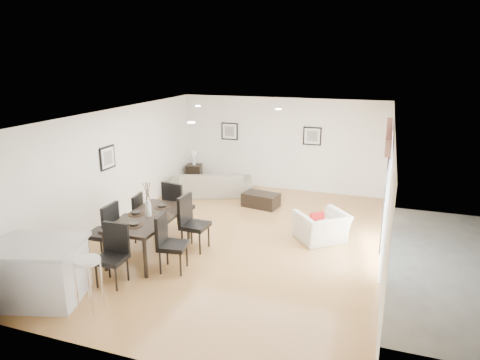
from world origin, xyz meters
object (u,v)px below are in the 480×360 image
(coffee_table, at_px, (261,200))
(dining_chair_wfar, at_px, (133,215))
(kitchen_island, at_px, (38,271))
(bar_stool, at_px, (87,266))
(dining_chair_wnear, at_px, (106,229))
(sofa, at_px, (211,183))
(dining_chair_head, at_px, (114,250))
(dining_chair_foot, at_px, (176,204))
(dining_chair_enear, at_px, (168,239))
(dining_chair_efar, at_px, (191,219))
(armchair, at_px, (322,227))
(dining_table, at_px, (149,220))
(side_table, at_px, (194,174))

(coffee_table, bearing_deg, dining_chair_wfar, -114.04)
(kitchen_island, bearing_deg, bar_stool, -15.93)
(dining_chair_wnear, xyz_separation_m, coffee_table, (1.98, 3.89, -0.45))
(sofa, relative_size, dining_chair_head, 2.15)
(kitchen_island, xyz_separation_m, bar_stool, (0.98, 0.00, 0.25))
(dining_chair_head, bearing_deg, dining_chair_foot, 87.76)
(sofa, distance_m, dining_chair_enear, 4.52)
(dining_chair_head, height_order, dining_chair_foot, dining_chair_foot)
(dining_chair_efar, relative_size, coffee_table, 1.25)
(dining_chair_foot, relative_size, kitchen_island, 0.71)
(armchair, relative_size, coffee_table, 1.08)
(armchair, height_order, dining_chair_head, dining_chair_head)
(dining_table, bearing_deg, bar_stool, -86.36)
(dining_chair_wfar, relative_size, dining_chair_foot, 0.87)
(dining_chair_wfar, xyz_separation_m, side_table, (-0.59, 4.35, -0.28))
(dining_chair_enear, height_order, coffee_table, dining_chair_enear)
(dining_table, bearing_deg, dining_chair_foot, 90.19)
(dining_chair_wnear, xyz_separation_m, dining_chair_head, (0.67, -0.71, -0.04))
(dining_chair_wfar, bearing_deg, side_table, 179.70)
(coffee_table, xyz_separation_m, bar_stool, (-1.16, -5.48, 0.57))
(dining_table, distance_m, bar_stool, 2.07)
(dining_chair_wnear, height_order, dining_chair_wfar, dining_chair_wnear)
(sofa, xyz_separation_m, dining_chair_head, (0.30, -5.10, 0.26))
(sofa, bearing_deg, bar_stool, 71.89)
(armchair, height_order, side_table, armchair)
(dining_table, height_order, dining_chair_enear, dining_chair_enear)
(sofa, bearing_deg, coffee_table, 140.39)
(dining_chair_wnear, height_order, dining_chair_head, dining_chair_wnear)
(dining_chair_foot, bearing_deg, sofa, -74.50)
(dining_chair_efar, bearing_deg, dining_chair_wfar, 92.74)
(armchair, distance_m, dining_chair_wfar, 4.04)
(kitchen_island, bearing_deg, dining_chair_enear, 30.45)
(sofa, distance_m, dining_chair_efar, 3.57)
(dining_chair_wnear, height_order, dining_chair_enear, dining_chair_wnear)
(dining_chair_efar, bearing_deg, sofa, 19.02)
(dining_table, distance_m, dining_chair_enear, 0.85)
(armchair, bearing_deg, dining_chair_efar, -13.60)
(dining_chair_wfar, xyz_separation_m, dining_chair_enear, (1.36, -0.99, 0.04))
(dining_chair_wfar, bearing_deg, dining_chair_efar, 81.68)
(dining_chair_enear, height_order, side_table, dining_chair_enear)
(sofa, xyz_separation_m, bar_stool, (0.46, -5.98, 0.42))
(dining_chair_wfar, xyz_separation_m, dining_chair_head, (0.68, -1.68, 0.03))
(dining_chair_wnear, relative_size, dining_chair_efar, 0.99)
(sofa, relative_size, bar_stool, 2.62)
(sofa, distance_m, bar_stool, 6.01)
(dining_chair_efar, bearing_deg, dining_chair_foot, 47.68)
(armchair, distance_m, dining_chair_wnear, 4.43)
(dining_chair_wnear, height_order, dining_chair_foot, dining_chair_foot)
(sofa, bearing_deg, dining_chair_wfar, 61.22)
(dining_chair_wfar, distance_m, dining_chair_enear, 1.68)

